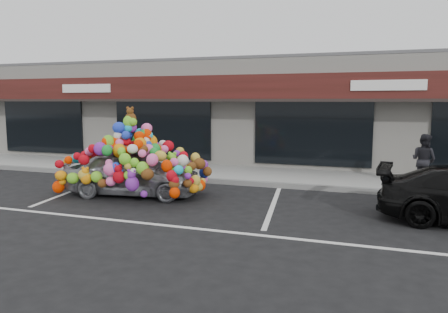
% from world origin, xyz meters
% --- Properties ---
extents(ground, '(90.00, 90.00, 0.00)m').
position_xyz_m(ground, '(0.00, 0.00, 0.00)').
color(ground, black).
rests_on(ground, ground).
extents(shop_building, '(24.00, 7.20, 4.31)m').
position_xyz_m(shop_building, '(0.00, 8.44, 2.16)').
color(shop_building, silver).
rests_on(shop_building, ground).
extents(sidewalk, '(26.00, 3.00, 0.15)m').
position_xyz_m(sidewalk, '(0.00, 4.00, 0.07)').
color(sidewalk, '#979792').
rests_on(sidewalk, ground).
extents(kerb, '(26.00, 0.18, 0.16)m').
position_xyz_m(kerb, '(0.00, 2.50, 0.07)').
color(kerb, slate).
rests_on(kerb, ground).
extents(parking_stripe_left, '(0.73, 4.37, 0.01)m').
position_xyz_m(parking_stripe_left, '(-3.20, 0.20, 0.00)').
color(parking_stripe_left, silver).
rests_on(parking_stripe_left, ground).
extents(parking_stripe_mid, '(0.73, 4.37, 0.01)m').
position_xyz_m(parking_stripe_mid, '(2.80, 0.20, 0.00)').
color(parking_stripe_mid, silver).
rests_on(parking_stripe_mid, ground).
extents(lane_line, '(14.00, 0.12, 0.01)m').
position_xyz_m(lane_line, '(2.00, -2.30, 0.00)').
color(lane_line, silver).
rests_on(lane_line, ground).
extents(toy_car, '(2.77, 4.25, 2.36)m').
position_xyz_m(toy_car, '(-1.17, 0.07, 0.80)').
color(toy_car, '#94999E').
rests_on(toy_car, ground).
extents(pedestrian_b, '(0.94, 0.91, 1.53)m').
position_xyz_m(pedestrian_b, '(6.54, 3.45, 0.92)').
color(pedestrian_b, black).
rests_on(pedestrian_b, sidewalk).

